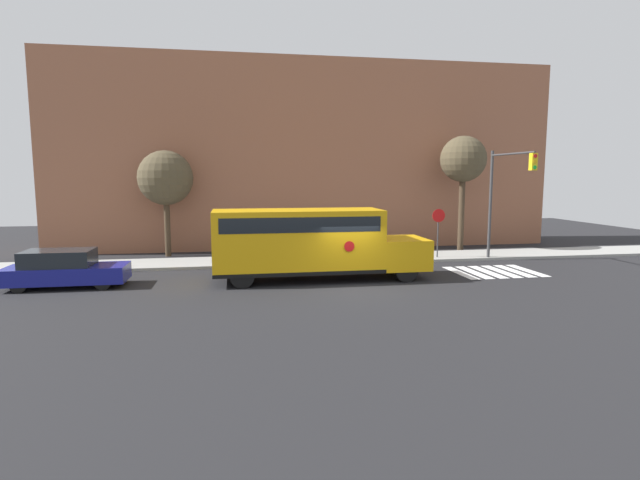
{
  "coord_description": "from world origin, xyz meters",
  "views": [
    {
      "loc": [
        -4.81,
        -19.97,
        4.58
      ],
      "look_at": [
        -1.0,
        2.05,
        1.73
      ],
      "focal_mm": 28.0,
      "sensor_mm": 36.0,
      "label": 1
    }
  ],
  "objects_px": {
    "tree_near_sidewalk": "(165,178)",
    "school_bus": "(309,241)",
    "parked_car": "(64,269)",
    "tree_far_sidewalk": "(463,160)",
    "stop_sign": "(438,226)",
    "traffic_light": "(503,188)"
  },
  "relations": [
    {
      "from": "school_bus",
      "to": "tree_near_sidewalk",
      "type": "relative_size",
      "value": 1.56
    },
    {
      "from": "tree_far_sidewalk",
      "to": "school_bus",
      "type": "bearing_deg",
      "value": -145.28
    },
    {
      "from": "tree_near_sidewalk",
      "to": "parked_car",
      "type": "bearing_deg",
      "value": -112.44
    },
    {
      "from": "school_bus",
      "to": "parked_car",
      "type": "xyz_separation_m",
      "value": [
        -10.22,
        0.32,
        -1.01
      ]
    },
    {
      "from": "parked_car",
      "to": "tree_far_sidewalk",
      "type": "height_order",
      "value": "tree_far_sidewalk"
    },
    {
      "from": "parked_car",
      "to": "stop_sign",
      "type": "bearing_deg",
      "value": 12.14
    },
    {
      "from": "traffic_light",
      "to": "tree_near_sidewalk",
      "type": "distance_m",
      "value": 18.47
    },
    {
      "from": "school_bus",
      "to": "traffic_light",
      "type": "xyz_separation_m",
      "value": [
        10.57,
        2.46,
        2.19
      ]
    },
    {
      "from": "stop_sign",
      "to": "tree_near_sidewalk",
      "type": "relative_size",
      "value": 0.47
    },
    {
      "from": "parked_car",
      "to": "tree_near_sidewalk",
      "type": "distance_m",
      "value": 9.15
    },
    {
      "from": "stop_sign",
      "to": "traffic_light",
      "type": "height_order",
      "value": "traffic_light"
    },
    {
      "from": "school_bus",
      "to": "stop_sign",
      "type": "xyz_separation_m",
      "value": [
        7.81,
        4.2,
        0.1
      ]
    },
    {
      "from": "stop_sign",
      "to": "traffic_light",
      "type": "bearing_deg",
      "value": -32.26
    },
    {
      "from": "parked_car",
      "to": "tree_far_sidewalk",
      "type": "xyz_separation_m",
      "value": [
        20.89,
        7.07,
        4.79
      ]
    },
    {
      "from": "traffic_light",
      "to": "tree_near_sidewalk",
      "type": "xyz_separation_m",
      "value": [
        -17.6,
        5.6,
        0.5
      ]
    },
    {
      "from": "tree_near_sidewalk",
      "to": "school_bus",
      "type": "bearing_deg",
      "value": -48.9
    },
    {
      "from": "stop_sign",
      "to": "tree_near_sidewalk",
      "type": "height_order",
      "value": "tree_near_sidewalk"
    },
    {
      "from": "tree_near_sidewalk",
      "to": "tree_far_sidewalk",
      "type": "bearing_deg",
      "value": -2.14
    },
    {
      "from": "school_bus",
      "to": "stop_sign",
      "type": "bearing_deg",
      "value": 28.29
    },
    {
      "from": "traffic_light",
      "to": "parked_car",
      "type": "bearing_deg",
      "value": -174.14
    },
    {
      "from": "tree_far_sidewalk",
      "to": "traffic_light",
      "type": "bearing_deg",
      "value": -91.18
    },
    {
      "from": "traffic_light",
      "to": "tree_far_sidewalk",
      "type": "distance_m",
      "value": 5.19
    }
  ]
}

